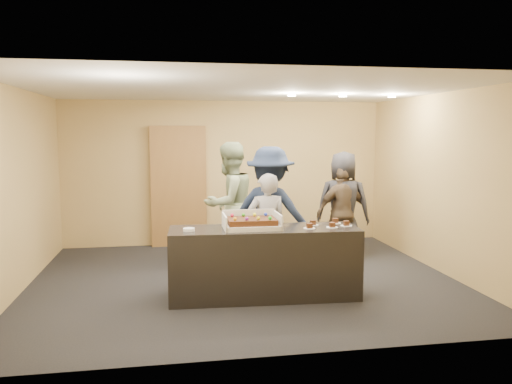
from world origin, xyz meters
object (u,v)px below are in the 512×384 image
(storage_cabinet, at_px, (179,186))
(sheet_cake, at_px, (252,221))
(person_navy_man, at_px, (270,213))
(cake_box, at_px, (251,224))
(person_brown_extra, at_px, (342,212))
(serving_counter, at_px, (264,263))
(person_server_grey, at_px, (267,229))
(plate_stack, at_px, (189,230))
(person_dark_suit, at_px, (343,205))
(person_sage_man, at_px, (229,204))

(storage_cabinet, bearing_deg, sheet_cake, -74.93)
(storage_cabinet, height_order, person_navy_man, storage_cabinet)
(cake_box, distance_m, person_brown_extra, 2.46)
(serving_counter, height_order, person_brown_extra, person_brown_extra)
(storage_cabinet, bearing_deg, cake_box, -74.81)
(storage_cabinet, distance_m, sheet_cake, 3.31)
(sheet_cake, relative_size, person_navy_man, 0.32)
(serving_counter, relative_size, person_server_grey, 1.55)
(cake_box, distance_m, plate_stack, 0.79)
(person_navy_man, bearing_deg, person_server_grey, 96.70)
(plate_stack, height_order, person_server_grey, person_server_grey)
(storage_cabinet, distance_m, person_navy_man, 2.67)
(cake_box, height_order, plate_stack, cake_box)
(storage_cabinet, relative_size, person_navy_man, 1.17)
(serving_counter, distance_m, person_navy_man, 1.02)
(serving_counter, bearing_deg, person_navy_man, 76.79)
(sheet_cake, height_order, plate_stack, sheet_cake)
(person_navy_man, distance_m, person_brown_extra, 1.64)
(person_brown_extra, distance_m, person_dark_suit, 0.15)
(person_server_grey, bearing_deg, sheet_cake, 59.85)
(serving_counter, distance_m, storage_cabinet, 3.42)
(serving_counter, relative_size, storage_cabinet, 1.07)
(storage_cabinet, distance_m, person_sage_man, 1.71)
(storage_cabinet, height_order, plate_stack, storage_cabinet)
(cake_box, height_order, person_server_grey, person_server_grey)
(sheet_cake, distance_m, person_dark_suit, 2.58)
(person_brown_extra, bearing_deg, person_sage_man, -8.48)
(sheet_cake, xyz_separation_m, person_brown_extra, (1.80, 1.70, -0.21))
(storage_cabinet, height_order, sheet_cake, storage_cabinet)
(person_sage_man, distance_m, person_dark_suit, 1.94)
(person_sage_man, distance_m, person_navy_man, 0.96)
(person_brown_extra, bearing_deg, sheet_cake, 34.05)
(storage_cabinet, bearing_deg, person_sage_man, -63.08)
(serving_counter, relative_size, person_brown_extra, 1.52)
(plate_stack, bearing_deg, person_dark_suit, 34.74)
(person_sage_man, bearing_deg, person_server_grey, 73.19)
(person_sage_man, height_order, person_navy_man, person_sage_man)
(plate_stack, relative_size, person_dark_suit, 0.08)
(storage_cabinet, bearing_deg, person_server_grey, -66.03)
(cake_box, bearing_deg, serving_counter, -9.09)
(person_dark_suit, bearing_deg, person_server_grey, 60.20)
(serving_counter, height_order, plate_stack, plate_stack)
(serving_counter, xyz_separation_m, cake_box, (-0.16, 0.03, 0.50))
(storage_cabinet, height_order, cake_box, storage_cabinet)
(serving_counter, xyz_separation_m, sheet_cake, (-0.16, -0.00, 0.55))
(plate_stack, distance_m, person_dark_suit, 3.21)
(serving_counter, bearing_deg, cake_box, 173.80)
(storage_cabinet, bearing_deg, serving_counter, -72.22)
(storage_cabinet, relative_size, plate_stack, 15.59)
(person_dark_suit, bearing_deg, person_sage_man, 25.42)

